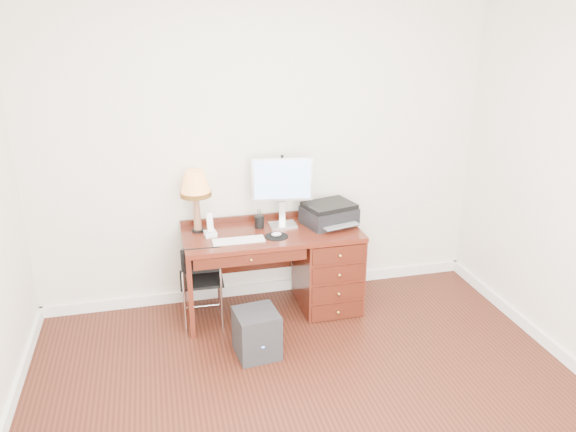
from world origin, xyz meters
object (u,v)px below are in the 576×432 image
object	(u,v)px
printer	(329,214)
monitor	(282,183)
desk	(308,264)
phone	(210,229)
chair	(202,276)
equipment_box	(257,333)
leg_lamp	(195,187)

from	to	relation	value
printer	monitor	bearing A→B (deg)	153.77
desk	printer	size ratio (longest dim) A/B	3.00
phone	chair	distance (m)	0.39
phone	equipment_box	size ratio (longest dim) A/B	0.55
monitor	leg_lamp	xyz separation A→B (m)	(-0.73, 0.01, 0.01)
monitor	leg_lamp	distance (m)	0.73
monitor	printer	distance (m)	0.50
desk	leg_lamp	distance (m)	1.19
leg_lamp	equipment_box	xyz separation A→B (m)	(0.35, -0.80, -0.96)
monitor	printer	xyz separation A→B (m)	(0.40, -0.08, -0.28)
leg_lamp	equipment_box	distance (m)	1.30
chair	monitor	bearing A→B (deg)	20.54
leg_lamp	equipment_box	world-z (taller)	leg_lamp
monitor	leg_lamp	size ratio (longest dim) A/B	1.13
leg_lamp	phone	size ratio (longest dim) A/B	2.64
equipment_box	printer	bearing A→B (deg)	35.38
monitor	equipment_box	distance (m)	1.29
equipment_box	chair	bearing A→B (deg)	117.06
desk	phone	xyz separation A→B (m)	(-0.84, 0.02, 0.40)
monitor	phone	bearing A→B (deg)	-160.49
desk	equipment_box	world-z (taller)	desk
printer	equipment_box	distance (m)	1.25
phone	equipment_box	world-z (taller)	phone
phone	equipment_box	xyz separation A→B (m)	(0.25, -0.67, -0.62)
desk	chair	xyz separation A→B (m)	(-0.94, -0.10, 0.04)
monitor	phone	size ratio (longest dim) A/B	2.97
chair	leg_lamp	bearing A→B (deg)	89.61
desk	leg_lamp	world-z (taller)	leg_lamp
leg_lamp	chair	size ratio (longest dim) A/B	0.71
printer	phone	size ratio (longest dim) A/B	2.47
leg_lamp	desk	bearing A→B (deg)	-9.60
monitor	phone	distance (m)	0.72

